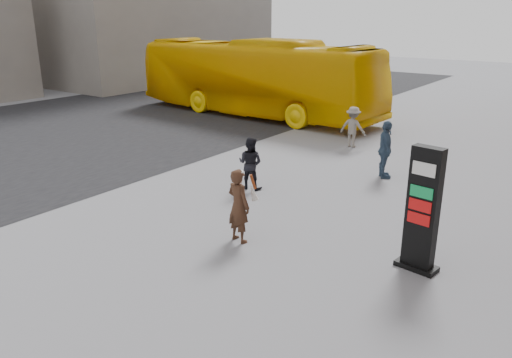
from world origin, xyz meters
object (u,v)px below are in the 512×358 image
Objects in this scene: woman at (239,205)px; bus at (255,78)px; pedestrian_a at (250,163)px; pedestrian_b at (353,127)px; pedestrian_c at (385,150)px; info_pylon at (423,210)px.

bus is (-8.42, 12.05, 0.98)m from woman.
bus is 8.70× the size of pedestrian_a.
pedestrian_b is 3.74m from pedestrian_c.
pedestrian_a is at bearing 83.89° from pedestrian_b.
pedestrian_c is at bearing -87.74° from woman.
bus reaches higher than pedestrian_b.
woman is 1.09× the size of pedestrian_b.
pedestrian_c is at bearing -119.40° from bus.
woman is 14.73m from bus.
bus is 10.96m from pedestrian_c.
info_pylon is 1.63× the size of pedestrian_b.
woman is at bearing 138.03° from pedestrian_c.
woman reaches higher than pedestrian_a.
woman is at bearing -155.78° from info_pylon.
bus is 7.50m from pedestrian_b.
woman is at bearing 113.06° from pedestrian_a.
woman is 0.94× the size of pedestrian_c.
woman is 1.11× the size of pedestrian_a.
pedestrian_b is (0.29, 6.07, 0.01)m from pedestrian_a.
pedestrian_b is at bearing 6.26° from pedestrian_c.
pedestrian_b is at bearing -102.55° from pedestrian_a.
pedestrian_c is (0.81, 6.22, 0.03)m from woman.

